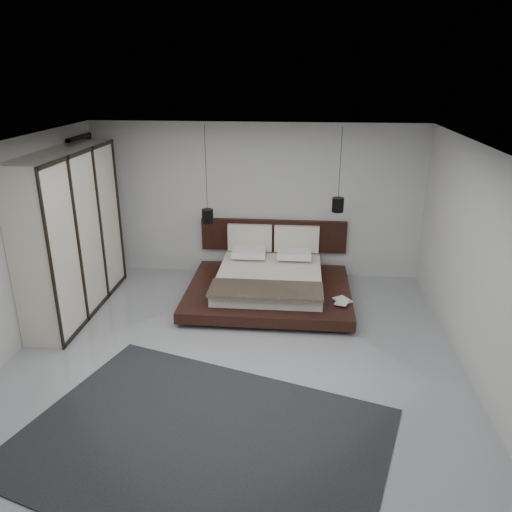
# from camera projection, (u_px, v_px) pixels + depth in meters

# --- Properties ---
(floor) EXTENTS (6.00, 6.00, 0.00)m
(floor) POSITION_uv_depth(u_px,v_px,m) (235.00, 355.00, 6.78)
(floor) COLOR gray
(floor) RESTS_ON ground
(ceiling) EXTENTS (6.00, 6.00, 0.00)m
(ceiling) POSITION_uv_depth(u_px,v_px,m) (232.00, 147.00, 5.79)
(ceiling) COLOR white
(ceiling) RESTS_ON wall_back
(wall_back) EXTENTS (6.00, 0.00, 6.00)m
(wall_back) POSITION_uv_depth(u_px,v_px,m) (256.00, 201.00, 9.08)
(wall_back) COLOR #B7B7B5
(wall_back) RESTS_ON floor
(wall_front) EXTENTS (6.00, 0.00, 6.00)m
(wall_front) POSITION_uv_depth(u_px,v_px,m) (176.00, 412.00, 3.49)
(wall_front) COLOR #B7B7B5
(wall_front) RESTS_ON floor
(wall_left) EXTENTS (0.00, 6.00, 6.00)m
(wall_left) POSITION_uv_depth(u_px,v_px,m) (7.00, 252.00, 6.54)
(wall_left) COLOR #B7B7B5
(wall_left) RESTS_ON floor
(wall_right) EXTENTS (0.00, 6.00, 6.00)m
(wall_right) POSITION_uv_depth(u_px,v_px,m) (480.00, 268.00, 6.02)
(wall_right) COLOR #B7B7B5
(wall_right) RESTS_ON floor
(lattice_screen) EXTENTS (0.05, 0.90, 2.60)m
(lattice_screen) POSITION_uv_depth(u_px,v_px,m) (88.00, 210.00, 8.86)
(lattice_screen) COLOR black
(lattice_screen) RESTS_ON floor
(bed) EXTENTS (2.68, 2.35, 1.06)m
(bed) POSITION_uv_depth(u_px,v_px,m) (269.00, 282.00, 8.43)
(bed) COLOR black
(bed) RESTS_ON floor
(book_lower) EXTENTS (0.33, 0.35, 0.03)m
(book_lower) POSITION_uv_depth(u_px,v_px,m) (337.00, 302.00, 7.74)
(book_lower) COLOR #99724C
(book_lower) RESTS_ON bed
(book_upper) EXTENTS (0.26, 0.31, 0.02)m
(book_upper) POSITION_uv_depth(u_px,v_px,m) (336.00, 301.00, 7.71)
(book_upper) COLOR #99724C
(book_upper) RESTS_ON book_lower
(pendant_left) EXTENTS (0.20, 0.20, 1.64)m
(pendant_left) POSITION_uv_depth(u_px,v_px,m) (208.00, 216.00, 8.56)
(pendant_left) COLOR black
(pendant_left) RESTS_ON ceiling
(pendant_right) EXTENTS (0.20, 0.20, 1.38)m
(pendant_right) POSITION_uv_depth(u_px,v_px,m) (338.00, 205.00, 8.28)
(pendant_right) COLOR black
(pendant_right) RESTS_ON ceiling
(wardrobe) EXTENTS (0.61, 2.59, 2.54)m
(wardrobe) POSITION_uv_depth(u_px,v_px,m) (71.00, 234.00, 7.69)
(wardrobe) COLOR beige
(wardrobe) RESTS_ON floor
(rug) EXTENTS (4.37, 3.67, 0.02)m
(rug) POSITION_uv_depth(u_px,v_px,m) (201.00, 441.00, 5.20)
(rug) COLOR black
(rug) RESTS_ON floor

